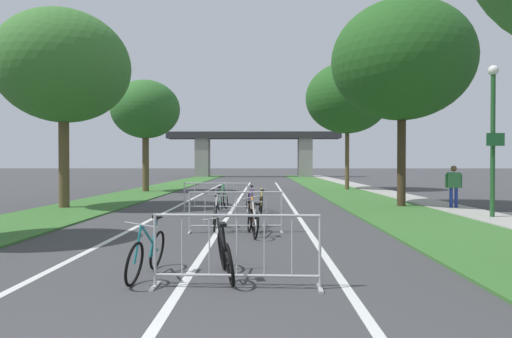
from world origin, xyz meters
The scene contains 24 objects.
grass_verge_left centered at (-5.92, 27.08, 0.03)m, with size 3.32×66.19×0.05m, color #386B2D.
grass_verge_right centered at (5.92, 27.08, 0.03)m, with size 3.32×66.19×0.05m, color #386B2D.
sidewalk_path_right centered at (8.40, 27.08, 0.04)m, with size 1.63×66.19×0.08m, color #9E9B93.
lane_stripe_center centered at (0.00, 19.15, 0.00)m, with size 0.14×38.29×0.01m, color silver.
lane_stripe_right_lane centered at (2.34, 19.15, 0.00)m, with size 0.14×38.29×0.01m, color silver.
lane_stripe_left_lane centered at (-2.34, 19.15, 0.00)m, with size 0.14×38.29×0.01m, color silver.
overpass_bridge centered at (0.00, 54.70, 4.13)m, with size 22.16×2.96×5.77m.
tree_left_maple_mid centered at (-6.59, 14.96, 5.51)m, with size 5.10×5.10×7.69m.
tree_left_oak_mid centered at (-6.02, 24.80, 5.04)m, with size 4.19×4.19×6.85m.
tree_right_pine_far centered at (6.73, 15.66, 5.86)m, with size 5.59×5.59×8.25m.
tree_right_cypress_far centered at (6.70, 26.85, 6.03)m, with size 5.44×5.44×8.35m.
lamppost_with_sign centered at (8.40, 11.88, 2.90)m, with size 0.56×0.32×4.84m.
crowd_barrier_nearest centered at (0.79, 4.13, 0.52)m, with size 2.41×0.51×1.05m.
crowd_barrier_second centered at (0.47, 9.07, 0.52)m, with size 2.41×0.54×1.05m.
crowd_barrier_third centered at (-0.56, 14.01, 0.52)m, with size 2.41×0.53×1.05m.
bicycle_black_0 centered at (0.58, 4.70, 0.35)m, with size 0.65×1.62×0.92m.
bicycle_green_1 centered at (-0.38, 14.61, 0.38)m, with size 0.44×1.68×1.01m.
bicycle_silver_2 centered at (0.92, 8.65, 0.35)m, with size 0.52×1.70×0.85m.
bicycle_yellow_3 centered at (1.10, 13.61, 0.35)m, with size 0.48×1.70×0.87m.
bicycle_purple_4 centered at (0.66, 14.54, 0.34)m, with size 0.59×1.69×0.92m.
bicycle_orange_5 centered at (0.92, 9.50, 0.35)m, with size 0.55×1.71×0.89m.
bicycle_teal_6 centered at (-0.63, 4.70, 0.37)m, with size 0.49×1.67×0.94m.
bicycle_white_7 centered at (-0.12, 9.66, 0.38)m, with size 0.52×1.67×0.98m.
pedestrian_in_red_jacket centered at (8.46, 14.83, 1.02)m, with size 0.59×0.38×1.67m.
Camera 1 is at (1.16, -2.05, 1.77)m, focal length 30.87 mm.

